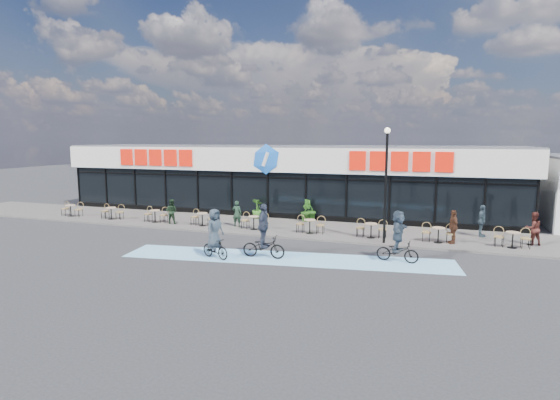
% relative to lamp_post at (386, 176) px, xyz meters
% --- Properties ---
extents(ground, '(120.00, 120.00, 0.00)m').
position_rel_lamp_post_xyz_m(ground, '(-7.69, -2.30, -3.32)').
color(ground, '#28282B').
rests_on(ground, ground).
extents(sidewalk, '(44.00, 5.00, 0.10)m').
position_rel_lamp_post_xyz_m(sidewalk, '(-7.69, 2.20, -3.27)').
color(sidewalk, '#5C5752').
rests_on(sidewalk, ground).
extents(bike_lane, '(14.17, 4.13, 0.01)m').
position_rel_lamp_post_xyz_m(bike_lane, '(-3.69, -3.80, -3.32)').
color(bike_lane, '#77B8E2').
rests_on(bike_lane, ground).
extents(building, '(30.60, 6.57, 4.75)m').
position_rel_lamp_post_xyz_m(building, '(-7.69, 7.63, -0.99)').
color(building, black).
rests_on(building, ground).
extents(lamp_post, '(0.28, 0.28, 5.46)m').
position_rel_lamp_post_xyz_m(lamp_post, '(0.00, 0.00, 0.00)').
color(lamp_post, black).
rests_on(lamp_post, sidewalk).
extents(bistro_set_0, '(1.54, 0.62, 0.90)m').
position_rel_lamp_post_xyz_m(bistro_set_0, '(-19.84, 1.00, -2.77)').
color(bistro_set_0, tan).
rests_on(bistro_set_0, sidewalk).
extents(bistro_set_1, '(1.54, 0.62, 0.90)m').
position_rel_lamp_post_xyz_m(bistro_set_1, '(-16.66, 1.00, -2.77)').
color(bistro_set_1, tan).
rests_on(bistro_set_1, sidewalk).
extents(bistro_set_2, '(1.54, 0.62, 0.90)m').
position_rel_lamp_post_xyz_m(bistro_set_2, '(-13.47, 1.00, -2.77)').
color(bistro_set_2, tan).
rests_on(bistro_set_2, sidewalk).
extents(bistro_set_3, '(1.54, 0.62, 0.90)m').
position_rel_lamp_post_xyz_m(bistro_set_3, '(-10.29, 1.00, -2.77)').
color(bistro_set_3, tan).
rests_on(bistro_set_3, sidewalk).
extents(bistro_set_4, '(1.54, 0.62, 0.90)m').
position_rel_lamp_post_xyz_m(bistro_set_4, '(-7.10, 1.00, -2.77)').
color(bistro_set_4, tan).
rests_on(bistro_set_4, sidewalk).
extents(bistro_set_5, '(1.54, 0.62, 0.90)m').
position_rel_lamp_post_xyz_m(bistro_set_5, '(-3.92, 1.00, -2.77)').
color(bistro_set_5, tan).
rests_on(bistro_set_5, sidewalk).
extents(bistro_set_6, '(1.54, 0.62, 0.90)m').
position_rel_lamp_post_xyz_m(bistro_set_6, '(-0.73, 1.00, -2.77)').
color(bistro_set_6, tan).
rests_on(bistro_set_6, sidewalk).
extents(bistro_set_7, '(1.54, 0.62, 0.90)m').
position_rel_lamp_post_xyz_m(bistro_set_7, '(2.46, 1.00, -2.77)').
color(bistro_set_7, tan).
rests_on(bistro_set_7, sidewalk).
extents(bistro_set_8, '(1.54, 0.62, 0.90)m').
position_rel_lamp_post_xyz_m(bistro_set_8, '(5.64, 1.00, -2.77)').
color(bistro_set_8, tan).
rests_on(bistro_set_8, sidewalk).
extents(potted_plant_left, '(0.82, 0.82, 1.23)m').
position_rel_lamp_post_xyz_m(potted_plant_left, '(-8.19, 4.19, -2.61)').
color(potted_plant_left, '#2A5A19').
rests_on(potted_plant_left, sidewalk).
extents(potted_plant_mid, '(0.95, 0.95, 1.35)m').
position_rel_lamp_post_xyz_m(potted_plant_mid, '(-4.82, 4.28, -2.55)').
color(potted_plant_mid, '#235317').
rests_on(potted_plant_mid, sidewalk).
extents(potted_plant_right, '(0.75, 0.84, 1.30)m').
position_rel_lamp_post_xyz_m(potted_plant_right, '(-5.06, 4.18, -2.57)').
color(potted_plant_right, '#275317').
rests_on(potted_plant_right, sidewalk).
extents(patron_left, '(0.58, 0.43, 1.47)m').
position_rel_lamp_post_xyz_m(patron_left, '(-8.33, 1.39, -2.49)').
color(patron_left, '#1A3021').
rests_on(patron_left, sidewalk).
extents(patron_right, '(0.77, 0.64, 1.45)m').
position_rel_lamp_post_xyz_m(patron_right, '(-12.32, 0.90, -2.50)').
color(patron_right, black).
rests_on(patron_right, sidewalk).
extents(pedestrian_a, '(0.66, 1.02, 1.62)m').
position_rel_lamp_post_xyz_m(pedestrian_a, '(3.09, 0.96, -2.41)').
color(pedestrian_a, '#432517').
rests_on(pedestrian_a, sidewalk).
extents(pedestrian_b, '(0.63, 1.03, 1.64)m').
position_rel_lamp_post_xyz_m(pedestrian_b, '(4.54, 2.98, -2.41)').
color(pedestrian_b, '#2B3942').
rests_on(pedestrian_b, sidewalk).
extents(pedestrian_c, '(0.92, 0.82, 1.57)m').
position_rel_lamp_post_xyz_m(pedestrian_c, '(6.63, 1.88, -2.44)').
color(pedestrian_c, '#411C17').
rests_on(pedestrian_c, sidewalk).
extents(cyclist_a, '(1.88, 1.12, 2.33)m').
position_rel_lamp_post_xyz_m(cyclist_a, '(-4.61, -4.01, -2.43)').
color(cyclist_a, black).
rests_on(cyclist_a, ground).
extents(cyclist_b, '(1.77, 1.62, 2.15)m').
position_rel_lamp_post_xyz_m(cyclist_b, '(0.82, -2.79, -2.37)').
color(cyclist_b, black).
rests_on(cyclist_b, ground).
extents(cyclist_c, '(1.55, 0.96, 2.13)m').
position_rel_lamp_post_xyz_m(cyclist_c, '(-6.52, -4.78, -2.40)').
color(cyclist_c, black).
rests_on(cyclist_c, ground).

